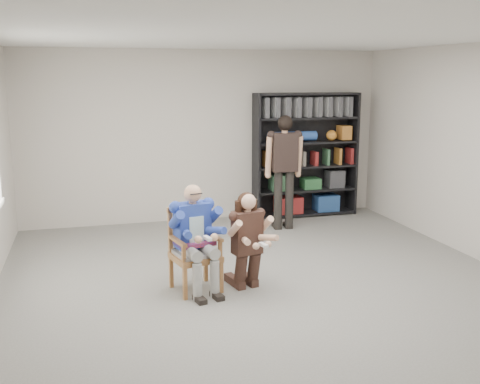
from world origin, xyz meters
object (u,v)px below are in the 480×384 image
object	(u,v)px
armchair	(195,250)
kneeling_woman	(248,242)
seated_man	(195,238)
standing_man	(284,173)
bookshelf	(306,155)

from	to	relation	value
armchair	kneeling_woman	world-z (taller)	kneeling_woman
armchair	kneeling_woman	bearing A→B (deg)	-24.11
armchair	seated_man	size ratio (longest dim) A/B	0.77
armchair	standing_man	bearing A→B (deg)	37.70
bookshelf	standing_man	world-z (taller)	bookshelf
kneeling_woman	standing_man	size ratio (longest dim) A/B	0.63
seated_man	standing_man	distance (m)	2.87
armchair	kneeling_woman	xyz separation A→B (m)	(0.58, -0.12, 0.09)
seated_man	armchair	bearing A→B (deg)	77.58
armchair	standing_man	size ratio (longest dim) A/B	0.53
armchair	bookshelf	xyz separation A→B (m)	(2.49, 2.94, 0.58)
armchair	standing_man	world-z (taller)	standing_man
kneeling_woman	standing_man	world-z (taller)	standing_man
bookshelf	seated_man	bearing A→B (deg)	-130.27
kneeling_woman	armchair	bearing A→B (deg)	155.89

